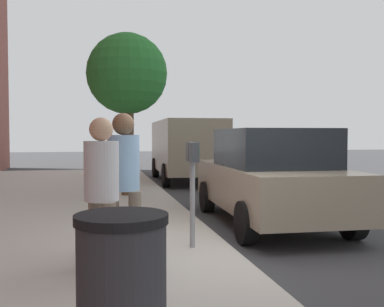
{
  "coord_description": "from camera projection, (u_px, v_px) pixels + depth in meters",
  "views": [
    {
      "loc": [
        -5.76,
        1.76,
        1.65
      ],
      "look_at": [
        0.65,
        0.38,
        1.38
      ],
      "focal_mm": 40.8,
      "sensor_mm": 36.0,
      "label": 1
    }
  ],
  "objects": [
    {
      "name": "pedestrian_at_meter",
      "position": [
        124.0,
        173.0,
        5.24
      ],
      "size": [
        0.45,
        0.39,
        1.77
      ],
      "rotation": [
        0.0,
        0.0,
        -0.88
      ],
      "color": "#726656",
      "rests_on": "sidewalk_slab"
    },
    {
      "name": "pedestrian_bystander",
      "position": [
        102.0,
        184.0,
        4.64
      ],
      "size": [
        0.49,
        0.37,
        1.69
      ],
      "rotation": [
        0.0,
        0.0,
        -1.18
      ],
      "color": "#726656",
      "rests_on": "sidewalk_slab"
    },
    {
      "name": "parking_meter",
      "position": [
        192.0,
        172.0,
        5.81
      ],
      "size": [
        0.36,
        0.12,
        1.41
      ],
      "color": "gray",
      "rests_on": "sidewalk_slab"
    },
    {
      "name": "parked_sedan_near",
      "position": [
        270.0,
        176.0,
        8.07
      ],
      "size": [
        4.46,
        2.1,
        1.77
      ],
      "color": "gray",
      "rests_on": "ground_plane"
    },
    {
      "name": "traffic_signal",
      "position": [
        134.0,
        109.0,
        14.91
      ],
      "size": [
        0.24,
        0.44,
        3.6
      ],
      "color": "black",
      "rests_on": "sidewalk_slab"
    },
    {
      "name": "parked_van_far",
      "position": [
        186.0,
        146.0,
        15.73
      ],
      "size": [
        5.25,
        2.24,
        2.18
      ],
      "color": "gray",
      "rests_on": "ground_plane"
    },
    {
      "name": "ground_plane",
      "position": [
        228.0,
        254.0,
        6.06
      ],
      "size": [
        80.0,
        80.0,
        0.0
      ],
      "primitive_type": "plane",
      "color": "#38383A",
      "rests_on": "ground"
    },
    {
      "name": "street_tree",
      "position": [
        127.0,
        76.0,
        10.96
      ],
      "size": [
        2.03,
        2.03,
        4.07
      ],
      "color": "brown",
      "rests_on": "sidewalk_slab"
    },
    {
      "name": "trash_bin",
      "position": [
        122.0,
        293.0,
        2.73
      ],
      "size": [
        0.59,
        0.59,
        1.01
      ],
      "color": "#2D2D33",
      "rests_on": "sidewalk_slab"
    }
  ]
}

